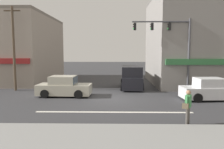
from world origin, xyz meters
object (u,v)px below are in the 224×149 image
object	(u,v)px
utility_pole_far_right	(197,42)
van_parked_curbside	(132,78)
street_tree	(179,49)
traffic_light_mast	(174,42)
utility_pole_near_left	(14,47)
sedan_crossing_center	(64,87)
pedestrian_foreground_with_bag	(188,105)
sedan_crossing_rightbound	(210,90)

from	to	relation	value
utility_pole_far_right	van_parked_curbside	xyz separation A→B (m)	(-6.60, -1.58, -3.46)
street_tree	traffic_light_mast	xyz separation A→B (m)	(-1.47, -3.57, 0.57)
utility_pole_near_left	sedan_crossing_center	bearing A→B (deg)	-26.02
van_parked_curbside	pedestrian_foreground_with_bag	distance (m)	10.58
traffic_light_mast	sedan_crossing_rightbound	distance (m)	5.07
utility_pole_near_left	utility_pole_far_right	bearing A→B (deg)	9.67
traffic_light_mast	sedan_crossing_rightbound	world-z (taller)	traffic_light_mast
pedestrian_foreground_with_bag	sedan_crossing_rightbound	bearing A→B (deg)	58.48
utility_pole_far_right	street_tree	bearing A→B (deg)	175.14
utility_pole_far_right	sedan_crossing_center	distance (m)	13.74
utility_pole_far_right	sedan_crossing_rightbound	world-z (taller)	utility_pole_far_right
traffic_light_mast	pedestrian_foreground_with_bag	size ratio (longest dim) A/B	3.71
utility_pole_near_left	sedan_crossing_center	size ratio (longest dim) A/B	1.78
pedestrian_foreground_with_bag	van_parked_curbside	bearing A→B (deg)	100.35
utility_pole_near_left	utility_pole_far_right	world-z (taller)	utility_pole_far_right
street_tree	utility_pole_near_left	distance (m)	15.61
sedan_crossing_center	pedestrian_foreground_with_bag	size ratio (longest dim) A/B	2.49
sedan_crossing_center	traffic_light_mast	bearing A→B (deg)	12.15
utility_pole_far_right	van_parked_curbside	bearing A→B (deg)	-166.56
utility_pole_far_right	traffic_light_mast	size ratio (longest dim) A/B	1.39
utility_pole_near_left	sedan_crossing_rightbound	xyz separation A→B (m)	(15.77, -3.52, -3.13)
traffic_light_mast	street_tree	bearing A→B (deg)	67.61
sedan_crossing_center	van_parked_curbside	size ratio (longest dim) A/B	0.89
sedan_crossing_center	pedestrian_foreground_with_bag	world-z (taller)	pedestrian_foreground_with_bag
traffic_light_mast	pedestrian_foreground_with_bag	xyz separation A→B (m)	(-1.47, -8.57, -3.35)
street_tree	utility_pole_near_left	xyz separation A→B (m)	(-15.30, -3.06, 0.11)
van_parked_curbside	pedestrian_foreground_with_bag	bearing A→B (deg)	-79.65
street_tree	sedan_crossing_rightbound	world-z (taller)	street_tree
utility_pole_near_left	utility_pole_far_right	xyz separation A→B (m)	(17.06, 2.91, 0.63)
utility_pole_far_right	sedan_crossing_rightbound	xyz separation A→B (m)	(-1.29, -6.43, -3.75)
sedan_crossing_rightbound	pedestrian_foreground_with_bag	distance (m)	6.52
sedan_crossing_center	sedan_crossing_rightbound	world-z (taller)	same
utility_pole_far_right	traffic_light_mast	distance (m)	4.71
sedan_crossing_center	sedan_crossing_rightbound	size ratio (longest dim) A/B	0.99
utility_pole_near_left	traffic_light_mast	xyz separation A→B (m)	(13.83, -0.51, 0.46)
van_parked_curbside	sedan_crossing_rightbound	xyz separation A→B (m)	(5.31, -4.85, -0.29)
utility_pole_far_right	sedan_crossing_rightbound	size ratio (longest dim) A/B	2.06
street_tree	sedan_crossing_rightbound	bearing A→B (deg)	-85.94
utility_pole_far_right	sedan_crossing_center	world-z (taller)	utility_pole_far_right
pedestrian_foreground_with_bag	sedan_crossing_center	bearing A→B (deg)	138.01
street_tree	van_parked_curbside	world-z (taller)	street_tree
street_tree	traffic_light_mast	size ratio (longest dim) A/B	0.84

